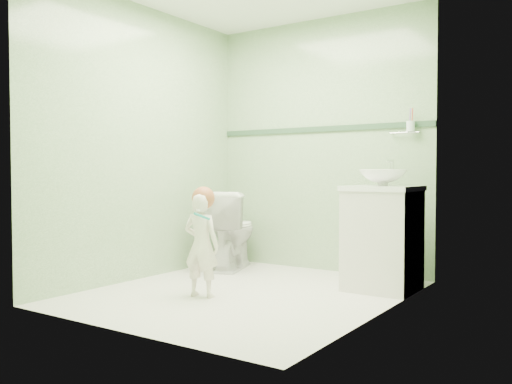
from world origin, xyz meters
The scene contains 12 objects.
ground centered at (0.00, 0.00, 0.00)m, with size 2.50×2.50×0.00m, color silver.
room_shell centered at (0.00, 0.00, 1.20)m, with size 2.50×2.54×2.40m.
trim_stripe centered at (0.00, 1.24, 1.35)m, with size 2.20×0.02×0.05m, color #304F36.
vanity centered at (0.84, 0.70, 0.40)m, with size 0.52×0.50×0.80m, color silver.
counter centered at (0.84, 0.70, 0.81)m, with size 0.54×0.52×0.04m, color white.
basin centered at (0.84, 0.70, 0.89)m, with size 0.37×0.37×0.13m, color white.
faucet centered at (0.84, 0.89, 0.97)m, with size 0.03×0.13×0.18m.
cup_holder centered at (0.89, 1.18, 1.33)m, with size 0.26×0.07×0.21m.
toilet centered at (-0.74, 0.80, 0.38)m, with size 0.42×0.74×0.76m, color white.
toddler centered at (-0.20, -0.28, 0.39)m, with size 0.28×0.19×0.78m, color beige.
hair_cap centered at (-0.20, -0.26, 0.74)m, with size 0.17×0.17×0.17m, color #A25732.
teal_toothbrush centered at (-0.11, -0.39, 0.62)m, with size 0.11×0.14×0.08m.
Camera 1 is at (2.41, -3.43, 0.93)m, focal length 38.24 mm.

